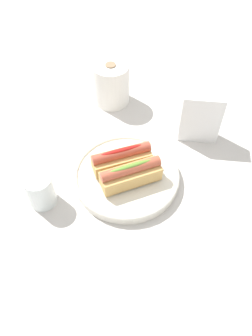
# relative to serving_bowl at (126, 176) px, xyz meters

# --- Properties ---
(ground_plane) EXTENTS (2.40, 2.40, 0.00)m
(ground_plane) POSITION_rel_serving_bowl_xyz_m (0.00, -0.01, -0.02)
(ground_plane) COLOR beige
(serving_bowl) EXTENTS (0.27, 0.27, 0.03)m
(serving_bowl) POSITION_rel_serving_bowl_xyz_m (0.00, 0.00, 0.00)
(serving_bowl) COLOR silver
(serving_bowl) RESTS_ON ground_plane
(hotdog_front) EXTENTS (0.16, 0.09, 0.06)m
(hotdog_front) POSITION_rel_serving_bowl_xyz_m (0.01, -0.03, 0.04)
(hotdog_front) COLOR tan
(hotdog_front) RESTS_ON serving_bowl
(hotdog_back) EXTENTS (0.16, 0.08, 0.06)m
(hotdog_back) POSITION_rel_serving_bowl_xyz_m (-0.01, 0.03, 0.04)
(hotdog_back) COLOR tan
(hotdog_back) RESTS_ON serving_bowl
(water_glass) EXTENTS (0.07, 0.07, 0.09)m
(water_glass) POSITION_rel_serving_bowl_xyz_m (-0.21, -0.04, 0.02)
(water_glass) COLOR white
(water_glass) RESTS_ON ground_plane
(paper_towel_roll) EXTENTS (0.11, 0.11, 0.13)m
(paper_towel_roll) POSITION_rel_serving_bowl_xyz_m (-0.01, 0.32, 0.05)
(paper_towel_roll) COLOR white
(paper_towel_roll) RESTS_ON ground_plane
(napkin_box) EXTENTS (0.12, 0.07, 0.15)m
(napkin_box) POSITION_rel_serving_bowl_xyz_m (0.22, 0.13, 0.06)
(napkin_box) COLOR white
(napkin_box) RESTS_ON ground_plane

